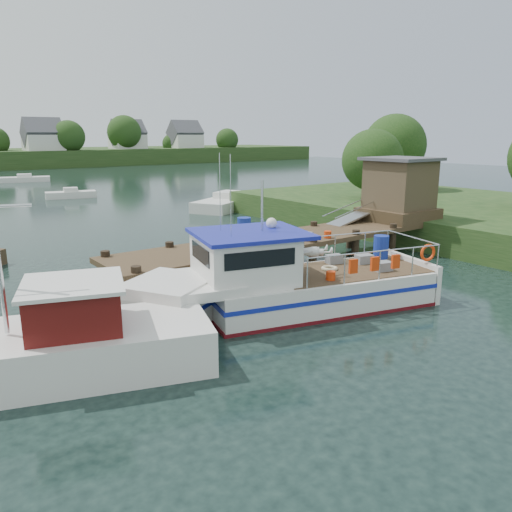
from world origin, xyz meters
TOP-DOWN VIEW (x-y plane):
  - ground_plane at (0.00, 0.00)m, footprint 160.00×160.00m
  - near_shore at (16.88, -0.73)m, footprint 16.00×30.00m
  - dock at (6.51, 0.01)m, footprint 16.60×3.00m
  - lobster_boat at (-1.64, -3.74)m, footprint 10.42×5.21m
  - work_boat at (-9.17, -3.74)m, footprint 8.81×5.00m
  - moored_far at (2.64, 49.57)m, footprint 5.95×3.28m
  - moored_b at (2.17, 30.29)m, footprint 4.48×2.32m
  - moored_c at (10.20, 16.68)m, footprint 8.25×6.25m

SIDE VIEW (x-z plane):
  - ground_plane at x=0.00m, z-range 0.00..0.00m
  - moored_b at x=2.17m, z-range -0.12..0.82m
  - moored_far at x=2.64m, z-range -0.12..0.84m
  - moored_c at x=10.20m, z-range -0.16..1.09m
  - work_boat at x=-9.17m, z-range -1.60..3.08m
  - lobster_boat at x=-1.64m, z-range -1.61..3.44m
  - near_shore at x=16.88m, z-range -1.83..5.93m
  - dock at x=6.51m, z-range -0.15..4.63m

